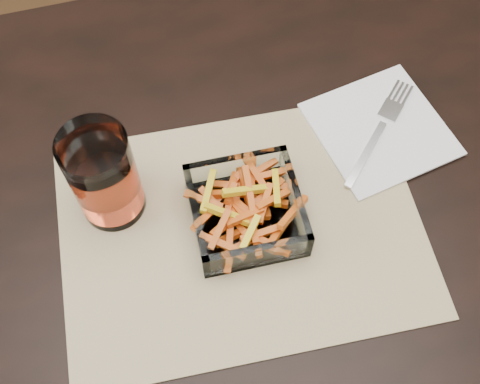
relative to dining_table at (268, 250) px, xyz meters
name	(u,v)px	position (x,y,z in m)	size (l,w,h in m)	color
dining_table	(268,250)	(0.00, 0.00, 0.00)	(1.60, 0.90, 0.75)	black
placemat	(241,229)	(-0.04, 0.00, 0.09)	(0.45, 0.33, 0.00)	tan
glass_bowl	(246,212)	(-0.03, 0.01, 0.11)	(0.14, 0.14, 0.05)	white
tumbler	(104,178)	(-0.19, 0.08, 0.16)	(0.08, 0.08, 0.14)	white
napkin	(380,129)	(0.18, 0.10, 0.09)	(0.17, 0.17, 0.00)	white
fork	(380,129)	(0.18, 0.09, 0.10)	(0.15, 0.15, 0.00)	silver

